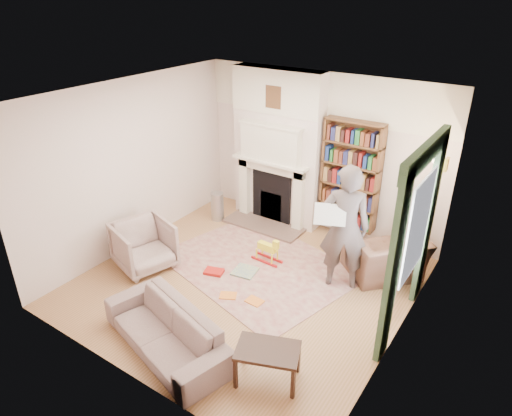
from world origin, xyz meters
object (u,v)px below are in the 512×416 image
Objects in this scene: sofa at (166,330)px; rocking_horse at (267,250)px; man_reading at (345,228)px; coffee_table at (268,364)px; paraffin_heater at (217,206)px; armchair_left at (144,246)px; bookcase at (351,175)px; armchair_reading at (385,255)px.

sofa is 2.34m from rocking_horse.
man_reading reaches higher than sofa.
sofa is at bearing 40.15° from man_reading.
paraffin_heater reaches higher than coffee_table.
paraffin_heater is (-0.06, 1.92, -0.11)m from armchair_left.
bookcase is 3.36× the size of paraffin_heater.
armchair_reading is 2.15× the size of rocking_horse.
man_reading is at bearing 71.47° from coffee_table.
man_reading is at bearing -12.49° from paraffin_heater.
bookcase is 1.49m from man_reading.
coffee_table reaches higher than rocking_horse.
coffee_table is (1.30, 0.27, -0.05)m from sofa.
paraffin_heater is 1.10× the size of rocking_horse.
armchair_left reaches higher than paraffin_heater.
armchair_left is at bearing 141.91° from coffee_table.
coffee_table is at bearing -54.46° from rocking_horse.
bookcase is 3.56m from armchair_left.
paraffin_heater is (-2.92, 2.78, 0.05)m from coffee_table.
armchair_reading is 1.95× the size of paraffin_heater.
armchair_left is (-3.21, -1.89, 0.03)m from armchair_reading.
armchair_left is 1.20× the size of coffee_table.
coffee_table is at bearing 35.15° from armchair_reading.
armchair_left is 1.94m from rocking_horse.
coffee_table is 2.46m from rocking_horse.
sofa is 2.80m from man_reading.
armchair_left reaches higher than rocking_horse.
sofa is 3.42× the size of paraffin_heater.
man_reading reaches higher than armchair_reading.
paraffin_heater is (-2.82, 0.62, -0.68)m from man_reading.
rocking_horse is at bearing -115.85° from bookcase.
armchair_left is 1.92m from paraffin_heater.
paraffin_heater is at bearing -161.89° from bookcase.
sofa and paraffin_heater have the same top height.
armchair_reading is at bearing -150.51° from man_reading.
paraffin_heater is at bearing 133.40° from sofa.
coffee_table is 1.40× the size of rocking_horse.
sofa is at bearing 170.71° from coffee_table.
man_reading is at bearing 5.51° from armchair_reading.
bookcase is at bearing 66.77° from rocking_horse.
sofa is 2.69× the size of coffee_table.
armchair_reading is at bearing 61.59° from coffee_table.
armchair_reading is 0.56× the size of man_reading.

